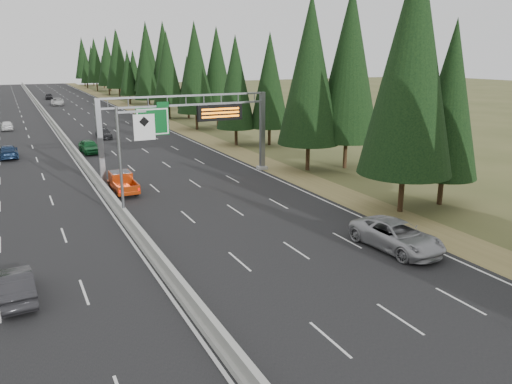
# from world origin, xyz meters

# --- Properties ---
(road) EXTENTS (32.00, 260.00, 0.08)m
(road) POSITION_xyz_m (0.00, 80.00, 0.04)
(road) COLOR black
(road) RESTS_ON ground
(shoulder_right) EXTENTS (3.60, 260.00, 0.06)m
(shoulder_right) POSITION_xyz_m (17.80, 80.00, 0.03)
(shoulder_right) COLOR olive
(shoulder_right) RESTS_ON ground
(median_barrier) EXTENTS (0.70, 260.00, 0.85)m
(median_barrier) POSITION_xyz_m (0.00, 80.00, 0.41)
(median_barrier) COLOR gray
(median_barrier) RESTS_ON road
(sign_gantry) EXTENTS (16.75, 0.98, 7.80)m
(sign_gantry) POSITION_xyz_m (8.92, 34.88, 5.27)
(sign_gantry) COLOR slate
(sign_gantry) RESTS_ON road
(hov_sign_pole) EXTENTS (2.80, 0.50, 8.00)m
(hov_sign_pole) POSITION_xyz_m (0.58, 24.97, 4.72)
(hov_sign_pole) COLOR slate
(hov_sign_pole) RESTS_ON road
(tree_row_right) EXTENTS (11.99, 237.98, 18.91)m
(tree_row_right) POSITION_xyz_m (21.95, 70.25, 9.54)
(tree_row_right) COLOR black
(tree_row_right) RESTS_ON ground
(silver_minivan) EXTENTS (3.26, 6.35, 1.71)m
(silver_minivan) POSITION_xyz_m (13.54, 12.00, 0.94)
(silver_minivan) COLOR #9C9CA0
(silver_minivan) RESTS_ON road
(red_pickup) EXTENTS (1.81, 5.05, 1.65)m
(red_pickup) POSITION_xyz_m (1.50, 32.77, 0.99)
(red_pickup) COLOR black
(red_pickup) RESTS_ON road
(car_ahead_green) EXTENTS (2.24, 4.76, 1.57)m
(car_ahead_green) POSITION_xyz_m (1.69, 51.93, 0.87)
(car_ahead_green) COLOR #16632D
(car_ahead_green) RESTS_ON road
(car_ahead_dkred) EXTENTS (2.14, 4.98, 1.60)m
(car_ahead_dkred) POSITION_xyz_m (14.50, 73.58, 0.88)
(car_ahead_dkred) COLOR #4E0B14
(car_ahead_dkred) RESTS_ON road
(car_ahead_dkgrey) EXTENTS (1.97, 4.60, 1.32)m
(car_ahead_dkgrey) POSITION_xyz_m (5.20, 62.41, 0.74)
(car_ahead_dkgrey) COLOR black
(car_ahead_dkgrey) RESTS_ON road
(car_ahead_white) EXTENTS (3.23, 6.10, 1.63)m
(car_ahead_white) POSITION_xyz_m (4.11, 115.28, 0.90)
(car_ahead_white) COLOR silver
(car_ahead_white) RESTS_ON road
(car_ahead_far) EXTENTS (2.05, 4.57, 1.53)m
(car_ahead_far) POSITION_xyz_m (3.69, 133.09, 0.84)
(car_ahead_far) COLOR black
(car_ahead_far) RESTS_ON road
(car_onc_near) EXTENTS (1.75, 4.54, 1.48)m
(car_onc_near) POSITION_xyz_m (-7.23, 15.11, 0.82)
(car_onc_near) COLOR black
(car_onc_near) RESTS_ON road
(car_onc_blue) EXTENTS (2.11, 5.10, 1.48)m
(car_onc_blue) POSITION_xyz_m (-7.06, 52.90, 0.82)
(car_onc_blue) COLOR #162A4D
(car_onc_blue) RESTS_ON road
(car_onc_white) EXTENTS (1.84, 4.37, 1.48)m
(car_onc_white) POSITION_xyz_m (-6.89, 76.89, 0.82)
(car_onc_white) COLOR white
(car_onc_white) RESTS_ON road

